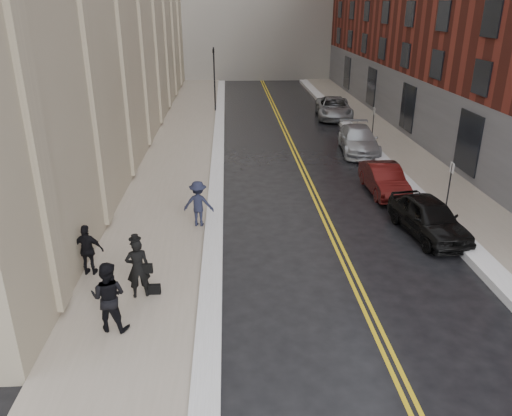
{
  "coord_description": "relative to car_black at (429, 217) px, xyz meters",
  "views": [
    {
      "loc": [
        -1.54,
        -11.68,
        8.49
      ],
      "look_at": [
        -0.6,
        4.97,
        1.6
      ],
      "focal_mm": 35.0,
      "sensor_mm": 36.0,
      "label": 1
    }
  ],
  "objects": [
    {
      "name": "pedestrian_c",
      "position": [
        -12.38,
        -2.61,
        0.27
      ],
      "size": [
        1.07,
        0.53,
        1.76
      ],
      "primitive_type": "imported",
      "rotation": [
        0.0,
        0.0,
        3.04
      ],
      "color": "black",
      "rests_on": "sidewalk_left"
    },
    {
      "name": "car_silver_far",
      "position": [
        0.62,
        21.59,
        0.04
      ],
      "size": [
        3.2,
        5.92,
        1.58
      ],
      "primitive_type": "imported",
      "rotation": [
        0.0,
        0.0,
        -0.11
      ],
      "color": "gray",
      "rests_on": "ground"
    },
    {
      "name": "parking_sign_near",
      "position": [
        1.72,
        2.31,
        0.6
      ],
      "size": [
        0.06,
        0.35,
        2.23
      ],
      "color": "black",
      "rests_on": "ground"
    },
    {
      "name": "car_maroon",
      "position": [
        -0.35,
        4.75,
        -0.06
      ],
      "size": [
        1.5,
        4.19,
        1.38
      ],
      "primitive_type": "imported",
      "rotation": [
        0.0,
        0.0,
        0.01
      ],
      "color": "#400C0B",
      "rests_on": "ground"
    },
    {
      "name": "traffic_signal",
      "position": [
        -8.78,
        24.31,
        2.33
      ],
      "size": [
        0.18,
        0.15,
        5.2
      ],
      "color": "black",
      "rests_on": "ground"
    },
    {
      "name": "lane_stripe_b",
      "position": [
        -3.56,
        10.31,
        -0.75
      ],
      "size": [
        0.12,
        64.0,
        0.01
      ],
      "primitive_type": "cube",
      "color": "gold",
      "rests_on": "ground"
    },
    {
      "name": "car_black",
      "position": [
        0.0,
        0.0,
        0.0
      ],
      "size": [
        2.33,
        4.61,
        1.51
      ],
      "primitive_type": "imported",
      "rotation": [
        0.0,
        0.0,
        0.13
      ],
      "color": "black",
      "rests_on": "ground"
    },
    {
      "name": "pedestrian_main",
      "position": [
        -10.53,
        -4.08,
        0.37
      ],
      "size": [
        0.8,
        0.62,
        1.94
      ],
      "primitive_type": "imported",
      "rotation": [
        0.0,
        0.0,
        3.39
      ],
      "color": "black",
      "rests_on": "sidewalk_left"
    },
    {
      "name": "pedestrian_a",
      "position": [
        -11.04,
        -5.68,
        0.41
      ],
      "size": [
        1.11,
        0.93,
        2.03
      ],
      "primitive_type": "imported",
      "rotation": [
        0.0,
        0.0,
        2.97
      ],
      "color": "black",
      "rests_on": "sidewalk_left"
    },
    {
      "name": "sidewalk_left",
      "position": [
        -10.68,
        10.31,
        -0.68
      ],
      "size": [
        4.0,
        64.0,
        0.15
      ],
      "primitive_type": "cube",
      "color": "gray",
      "rests_on": "ground"
    },
    {
      "name": "ground",
      "position": [
        -6.18,
        -5.69,
        -0.75
      ],
      "size": [
        160.0,
        160.0,
        0.0
      ],
      "primitive_type": "plane",
      "color": "black",
      "rests_on": "ground"
    },
    {
      "name": "parking_sign_far",
      "position": [
        1.72,
        14.31,
        0.6
      ],
      "size": [
        0.06,
        0.35,
        2.23
      ],
      "color": "black",
      "rests_on": "ground"
    },
    {
      "name": "snow_ridge_right",
      "position": [
        0.97,
        10.31,
        -0.6
      ],
      "size": [
        0.85,
        60.8,
        0.3
      ],
      "primitive_type": "cube",
      "color": "white",
      "rests_on": "ground"
    },
    {
      "name": "lane_stripe_a",
      "position": [
        -3.8,
        10.31,
        -0.75
      ],
      "size": [
        0.12,
        64.0,
        0.01
      ],
      "primitive_type": "cube",
      "color": "gold",
      "rests_on": "ground"
    },
    {
      "name": "pedestrian_b",
      "position": [
        -8.98,
        1.13,
        0.33
      ],
      "size": [
        1.29,
        0.86,
        1.87
      ],
      "primitive_type": "imported",
      "rotation": [
        0.0,
        0.0,
        3.0
      ],
      "color": "#1C1F32",
      "rests_on": "sidewalk_left"
    },
    {
      "name": "car_silver_near",
      "position": [
        0.17,
        11.84,
        0.01
      ],
      "size": [
        2.63,
        5.42,
        1.52
      ],
      "primitive_type": "imported",
      "rotation": [
        0.0,
        0.0,
        -0.1
      ],
      "color": "#ABAEB3",
      "rests_on": "ground"
    },
    {
      "name": "sidewalk_right",
      "position": [
        2.82,
        10.31,
        -0.68
      ],
      "size": [
        3.0,
        64.0,
        0.15
      ],
      "primitive_type": "cube",
      "color": "gray",
      "rests_on": "ground"
    },
    {
      "name": "snow_ridge_left",
      "position": [
        -8.38,
        10.31,
        -0.62
      ],
      "size": [
        0.7,
        60.8,
        0.26
      ],
      "primitive_type": "cube",
      "color": "white",
      "rests_on": "ground"
    }
  ]
}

